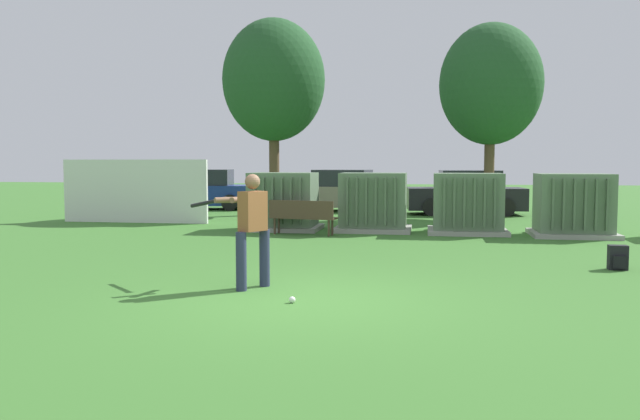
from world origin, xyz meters
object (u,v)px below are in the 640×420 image
object	(u,v)px
parked_car_right_of_center	(466,194)
backpack	(618,258)
transformer_mid_east	(467,204)
batter	(250,224)
transformer_west	(283,202)
parked_car_leftmost	(203,191)
parked_car_left_of_center	(340,192)
sports_ball	(292,300)
transformer_mid_west	(373,203)
transformer_east	(573,206)
park_bench	(302,215)

from	to	relation	value
parked_car_right_of_center	backpack	bearing A→B (deg)	-80.82
transformer_mid_east	batter	xyz separation A→B (m)	(-3.72, -8.30, 0.19)
transformer_west	parked_car_leftmost	bearing A→B (deg)	124.35
parked_car_left_of_center	transformer_west	bearing A→B (deg)	-94.93
backpack	parked_car_leftmost	xyz separation A→B (m)	(-12.42, 13.03, 0.54)
backpack	parked_car_right_of_center	xyz separation A→B (m)	(-1.95, 12.06, 0.54)
sports_ball	parked_car_right_of_center	world-z (taller)	parked_car_right_of_center
sports_ball	backpack	bearing A→B (deg)	35.01
transformer_mid_east	parked_car_left_of_center	distance (m)	8.60
transformer_west	parked_car_left_of_center	bearing A→B (deg)	85.07
transformer_mid_east	parked_car_leftmost	distance (m)	12.55
transformer_mid_west	transformer_mid_east	distance (m)	2.56
backpack	parked_car_left_of_center	size ratio (longest dim) A/B	0.10
transformer_mid_east	parked_car_leftmost	xyz separation A→B (m)	(-10.13, 7.42, -0.04)
transformer_west	batter	xyz separation A→B (m)	(1.37, -8.36, 0.19)
transformer_east	sports_ball	world-z (taller)	transformer_east
transformer_east	backpack	bearing A→B (deg)	-93.77
batter	sports_ball	size ratio (longest dim) A/B	19.33
park_bench	parked_car_left_of_center	xyz separation A→B (m)	(-0.15, 8.47, 0.22)
parked_car_leftmost	transformer_mid_west	bearing A→B (deg)	-43.76
transformer_west	parked_car_left_of_center	world-z (taller)	same
transformer_west	park_bench	size ratio (longest dim) A/B	1.14
backpack	parked_car_leftmost	bearing A→B (deg)	133.62
transformer_mid_west	parked_car_right_of_center	xyz separation A→B (m)	(2.90, 6.28, -0.04)
transformer_west	batter	bearing A→B (deg)	-80.68
transformer_mid_east	backpack	distance (m)	6.09
parked_car_left_of_center	transformer_mid_east	bearing A→B (deg)	-58.71
transformer_east	parked_car_right_of_center	distance (m)	7.11
transformer_east	parked_car_leftmost	xyz separation A→B (m)	(-12.77, 7.69, -0.04)
parked_car_leftmost	transformer_west	bearing A→B (deg)	-55.65
transformer_mid_east	park_bench	bearing A→B (deg)	-165.35
parked_car_leftmost	backpack	bearing A→B (deg)	-46.38
park_bench	parked_car_left_of_center	size ratio (longest dim) A/B	0.42
transformer_west	batter	distance (m)	8.47
park_bench	batter	world-z (taller)	batter
transformer_mid_east	parked_car_leftmost	size ratio (longest dim) A/B	0.48
transformer_mid_east	parked_car_left_of_center	bearing A→B (deg)	121.29
sports_ball	parked_car_left_of_center	bearing A→B (deg)	95.47
parked_car_right_of_center	parked_car_left_of_center	bearing A→B (deg)	169.49
park_bench	parked_car_left_of_center	world-z (taller)	parked_car_left_of_center
transformer_mid_west	parked_car_left_of_center	world-z (taller)	same
transformer_east	parked_car_left_of_center	bearing A→B (deg)	133.03
transformer_west	backpack	size ratio (longest dim) A/B	4.77
backpack	transformer_mid_east	bearing A→B (deg)	112.24
transformer_east	park_bench	size ratio (longest dim) A/B	1.14
transformer_mid_west	sports_ball	bearing A→B (deg)	-91.98
transformer_west	backpack	world-z (taller)	transformer_west
transformer_east	backpack	size ratio (longest dim) A/B	4.77
transformer_mid_west	parked_car_left_of_center	bearing A→B (deg)	104.93
transformer_west	transformer_mid_east	bearing A→B (deg)	-0.68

